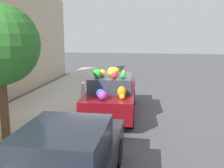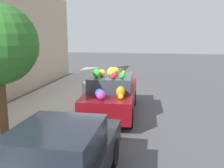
{
  "view_description": "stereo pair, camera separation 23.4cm",
  "coord_description": "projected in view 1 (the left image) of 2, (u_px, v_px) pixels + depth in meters",
  "views": [
    {
      "loc": [
        -9.44,
        -1.62,
        3.05
      ],
      "look_at": [
        0.0,
        -0.13,
        1.17
      ],
      "focal_mm": 42.0,
      "sensor_mm": 36.0,
      "label": 1
    },
    {
      "loc": [
        -9.4,
        -1.85,
        3.05
      ],
      "look_at": [
        0.0,
        -0.13,
        1.17
      ],
      "focal_mm": 42.0,
      "sensor_mm": 36.0,
      "label": 2
    }
  ],
  "objects": [
    {
      "name": "parked_car_plain",
      "position": [
        67.0,
        160.0,
        4.85
      ],
      "size": [
        3.92,
        1.73,
        1.41
      ],
      "rotation": [
        0.0,
        0.0,
        -0.0
      ],
      "color": "black",
      "rests_on": "ground"
    },
    {
      "name": "fire_hydrant",
      "position": [
        83.0,
        90.0,
        11.94
      ],
      "size": [
        0.2,
        0.2,
        0.7
      ],
      "color": "#B2B2B7",
      "rests_on": "sidewalk_curb"
    },
    {
      "name": "art_car",
      "position": [
        112.0,
        94.0,
        9.76
      ],
      "size": [
        4.51,
        1.93,
        1.84
      ],
      "rotation": [
        0.0,
        0.0,
        0.06
      ],
      "color": "maroon",
      "rests_on": "ground"
    },
    {
      "name": "ground_plane",
      "position": [
        109.0,
        114.0,
        9.98
      ],
      "size": [
        60.0,
        60.0,
        0.0
      ],
      "primitive_type": "plane",
      "color": "#4C4C4F"
    },
    {
      "name": "sidewalk_curb",
      "position": [
        42.0,
        109.0,
        10.38
      ],
      "size": [
        24.0,
        3.2,
        0.15
      ],
      "color": "#B2ADA3",
      "rests_on": "ground"
    }
  ]
}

